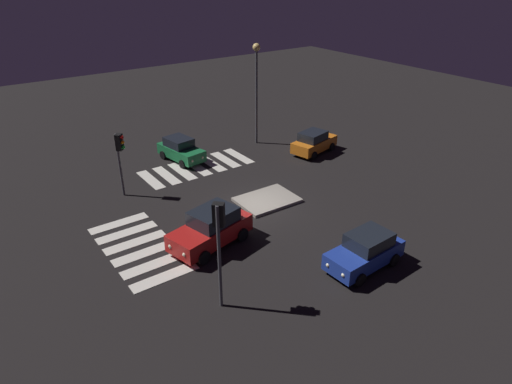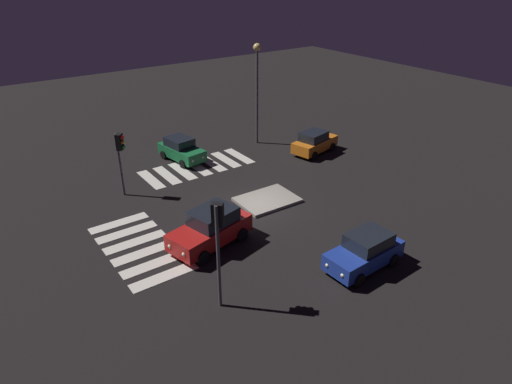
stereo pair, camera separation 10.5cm
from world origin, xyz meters
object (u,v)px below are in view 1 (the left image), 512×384
traffic_light_east (120,150)px  street_lamp (256,77)px  traffic_island (267,200)px  car_orange (314,142)px  car_green (181,150)px  car_red (211,228)px  traffic_light_north (219,230)px  car_blue (365,251)px

traffic_light_east → street_lamp: 12.16m
traffic_island → car_orange: 8.55m
traffic_island → street_lamp: size_ratio=0.46×
car_green → car_red: bearing=-28.5°
street_lamp → car_red: bearing=45.4°
car_red → traffic_light_north: 5.21m
car_red → traffic_light_east: traffic_light_east is taller
car_orange → traffic_light_north: 17.85m
traffic_island → car_red: bearing=22.1°
car_blue → car_orange: bearing=-124.9°
traffic_light_east → car_red: bearing=-32.3°
car_orange → traffic_light_east: size_ratio=1.02×
traffic_island → car_blue: 7.79m
car_blue → street_lamp: (-5.32, -16.03, 4.31)m
car_orange → car_green: bearing=140.4°
traffic_light_north → car_red: bearing=20.2°
car_blue → street_lamp: street_lamp is taller
car_red → street_lamp: street_lamp is taller
car_orange → car_green: size_ratio=1.02×
car_orange → traffic_island: bearing=-163.6°
car_orange → car_blue: 14.13m
traffic_light_east → street_lamp: (-11.66, -2.67, 2.17)m
traffic_light_east → traffic_light_north: (0.40, 11.72, 0.59)m
car_red → car_blue: bearing=116.8°
traffic_island → traffic_light_east: size_ratio=0.89×
car_blue → car_red: 7.49m
street_lamp → car_green: bearing=-2.5°
car_blue → traffic_island: bearing=-93.6°
traffic_island → traffic_light_north: traffic_light_north is taller
car_green → traffic_light_north: (5.65, 14.66, 2.76)m
traffic_light_east → car_green: bearing=75.8°
traffic_island → traffic_light_north: size_ratio=0.74×
car_red → traffic_light_north: size_ratio=0.97×
car_red → car_green: car_red is taller
traffic_island → car_green: 8.68m
car_green → traffic_light_east: traffic_light_east is taller
car_orange → street_lamp: size_ratio=0.53×
car_green → traffic_island: bearing=-0.7°
car_blue → traffic_light_east: size_ratio=1.01×
traffic_island → street_lamp: street_lamp is taller
car_red → traffic_light_north: (1.91, 4.07, 2.64)m
car_green → traffic_light_east: bearing=-69.8°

